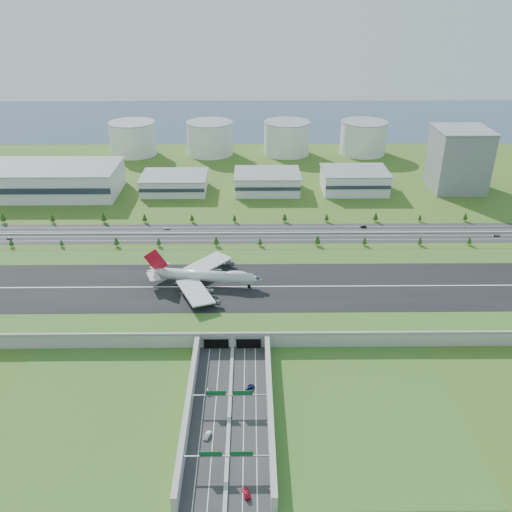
{
  "coord_description": "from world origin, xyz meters",
  "views": [
    {
      "loc": [
        10.19,
        -283.32,
        173.44
      ],
      "look_at": [
        13.26,
        35.0,
        11.12
      ],
      "focal_mm": 38.0,
      "sensor_mm": 36.0,
      "label": 1
    }
  ],
  "objects_px": {
    "car_2": "(250,388)",
    "car_6": "(496,235)",
    "car_7": "(166,228)",
    "fuel_tank_a": "(133,139)",
    "car_1": "(207,435)",
    "car_5": "(363,227)",
    "office_tower": "(459,160)",
    "boeing_747": "(204,276)",
    "car_0": "(208,391)",
    "car_4": "(9,238)",
    "car_3": "(246,493)"
  },
  "relations": [
    {
      "from": "office_tower",
      "to": "car_2",
      "type": "relative_size",
      "value": 9.35
    },
    {
      "from": "car_7",
      "to": "fuel_tank_a",
      "type": "bearing_deg",
      "value": -154.78
    },
    {
      "from": "fuel_tank_a",
      "to": "car_6",
      "type": "distance_m",
      "value": 386.71
    },
    {
      "from": "car_0",
      "to": "car_4",
      "type": "xyz_separation_m",
      "value": [
        -161.19,
        171.19,
        -0.14
      ]
    },
    {
      "from": "boeing_747",
      "to": "car_5",
      "type": "relative_size",
      "value": 15.75
    },
    {
      "from": "car_0",
      "to": "car_1",
      "type": "xyz_separation_m",
      "value": [
        1.37,
        -27.84,
        -0.0
      ]
    },
    {
      "from": "office_tower",
      "to": "car_6",
      "type": "distance_m",
      "value": 109.83
    },
    {
      "from": "car_1",
      "to": "fuel_tank_a",
      "type": "bearing_deg",
      "value": 126.89
    },
    {
      "from": "car_2",
      "to": "car_6",
      "type": "height_order",
      "value": "car_2"
    },
    {
      "from": "car_4",
      "to": "car_5",
      "type": "relative_size",
      "value": 0.9
    },
    {
      "from": "fuel_tank_a",
      "to": "car_2",
      "type": "relative_size",
      "value": 8.5
    },
    {
      "from": "car_0",
      "to": "car_5",
      "type": "height_order",
      "value": "car_0"
    },
    {
      "from": "car_2",
      "to": "office_tower",
      "type": "bearing_deg",
      "value": -100.25
    },
    {
      "from": "car_4",
      "to": "car_7",
      "type": "distance_m",
      "value": 116.7
    },
    {
      "from": "office_tower",
      "to": "car_3",
      "type": "height_order",
      "value": "office_tower"
    },
    {
      "from": "boeing_747",
      "to": "car_6",
      "type": "xyz_separation_m",
      "value": [
        214.93,
        85.61,
        -13.43
      ]
    },
    {
      "from": "car_1",
      "to": "car_4",
      "type": "relative_size",
      "value": 1.23
    },
    {
      "from": "car_1",
      "to": "car_4",
      "type": "height_order",
      "value": "car_1"
    },
    {
      "from": "car_1",
      "to": "car_7",
      "type": "distance_m",
      "value": 221.45
    },
    {
      "from": "fuel_tank_a",
      "to": "car_0",
      "type": "relative_size",
      "value": 10.13
    },
    {
      "from": "office_tower",
      "to": "fuel_tank_a",
      "type": "distance_m",
      "value": 340.18
    },
    {
      "from": "fuel_tank_a",
      "to": "car_5",
      "type": "xyz_separation_m",
      "value": [
        218.5,
        -204.88,
        -16.62
      ]
    },
    {
      "from": "car_4",
      "to": "car_6",
      "type": "bearing_deg",
      "value": -85.6
    },
    {
      "from": "car_7",
      "to": "car_2",
      "type": "bearing_deg",
      "value": 27.35
    },
    {
      "from": "office_tower",
      "to": "car_0",
      "type": "bearing_deg",
      "value": -126.91
    },
    {
      "from": "fuel_tank_a",
      "to": "car_5",
      "type": "relative_size",
      "value": 10.86
    },
    {
      "from": "office_tower",
      "to": "car_1",
      "type": "relative_size",
      "value": 10.83
    },
    {
      "from": "fuel_tank_a",
      "to": "car_7",
      "type": "height_order",
      "value": "fuel_tank_a"
    },
    {
      "from": "car_1",
      "to": "car_5",
      "type": "height_order",
      "value": "car_1"
    },
    {
      "from": "car_2",
      "to": "car_6",
      "type": "distance_m",
      "value": 253.83
    },
    {
      "from": "boeing_747",
      "to": "car_3",
      "type": "bearing_deg",
      "value": -71.81
    },
    {
      "from": "car_3",
      "to": "car_5",
      "type": "xyz_separation_m",
      "value": [
        90.63,
        247.3,
        -0.1
      ]
    },
    {
      "from": "office_tower",
      "to": "car_5",
      "type": "xyz_separation_m",
      "value": [
        -101.5,
        -89.88,
        -26.62
      ]
    },
    {
      "from": "car_0",
      "to": "car_5",
      "type": "bearing_deg",
      "value": 48.11
    },
    {
      "from": "car_2",
      "to": "car_1",
      "type": "bearing_deg",
      "value": 83.09
    },
    {
      "from": "car_2",
      "to": "car_4",
      "type": "relative_size",
      "value": 1.42
    },
    {
      "from": "fuel_tank_a",
      "to": "car_2",
      "type": "bearing_deg",
      "value": -71.79
    },
    {
      "from": "car_2",
      "to": "car_5",
      "type": "distance_m",
      "value": 208.06
    },
    {
      "from": "car_6",
      "to": "car_3",
      "type": "bearing_deg",
      "value": 136.91
    },
    {
      "from": "car_3",
      "to": "car_7",
      "type": "relative_size",
      "value": 1.16
    },
    {
      "from": "car_3",
      "to": "car_7",
      "type": "distance_m",
      "value": 253.84
    },
    {
      "from": "boeing_747",
      "to": "car_6",
      "type": "distance_m",
      "value": 231.74
    },
    {
      "from": "car_0",
      "to": "car_1",
      "type": "distance_m",
      "value": 27.88
    },
    {
      "from": "car_0",
      "to": "car_5",
      "type": "relative_size",
      "value": 1.07
    },
    {
      "from": "car_0",
      "to": "car_1",
      "type": "relative_size",
      "value": 0.97
    },
    {
      "from": "fuel_tank_a",
      "to": "car_4",
      "type": "distance_m",
      "value": 230.31
    },
    {
      "from": "boeing_747",
      "to": "car_5",
      "type": "bearing_deg",
      "value": 49.1
    },
    {
      "from": "car_6",
      "to": "car_7",
      "type": "xyz_separation_m",
      "value": [
        -252.65,
        14.99,
        -0.08
      ]
    },
    {
      "from": "fuel_tank_a",
      "to": "car_6",
      "type": "bearing_deg",
      "value": -34.98
    },
    {
      "from": "boeing_747",
      "to": "car_0",
      "type": "xyz_separation_m",
      "value": [
        8.06,
        -87.93,
        -13.4
      ]
    }
  ]
}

